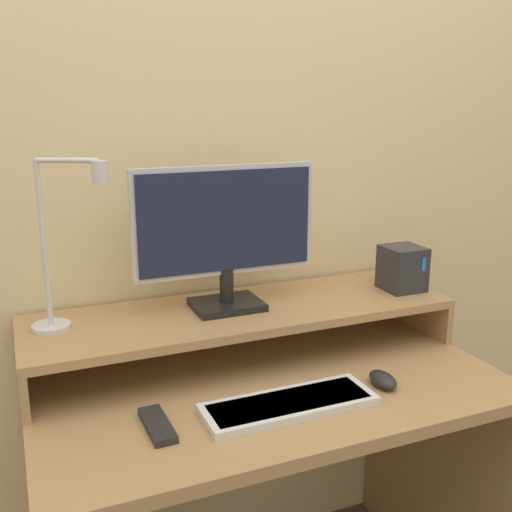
{
  "coord_description": "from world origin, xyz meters",
  "views": [
    {
      "loc": [
        -0.53,
        -0.87,
        1.38
      ],
      "look_at": [
        -0.01,
        0.36,
        1.03
      ],
      "focal_mm": 42.0,
      "sensor_mm": 36.0,
      "label": 1
    }
  ],
  "objects_px": {
    "keyboard": "(289,404)",
    "router_dock": "(402,268)",
    "remote_control": "(157,425)",
    "mouse": "(383,380)",
    "monitor": "(226,231)",
    "desk_lamp": "(64,252)"
  },
  "relations": [
    {
      "from": "router_dock",
      "to": "remote_control",
      "type": "relative_size",
      "value": 0.86
    },
    {
      "from": "monitor",
      "to": "mouse",
      "type": "bearing_deg",
      "value": -49.55
    },
    {
      "from": "mouse",
      "to": "remote_control",
      "type": "bearing_deg",
      "value": 177.82
    },
    {
      "from": "desk_lamp",
      "to": "mouse",
      "type": "bearing_deg",
      "value": -25.63
    },
    {
      "from": "keyboard",
      "to": "remote_control",
      "type": "bearing_deg",
      "value": 174.1
    },
    {
      "from": "desk_lamp",
      "to": "remote_control",
      "type": "distance_m",
      "value": 0.45
    },
    {
      "from": "keyboard",
      "to": "router_dock",
      "type": "bearing_deg",
      "value": 29.91
    },
    {
      "from": "mouse",
      "to": "keyboard",
      "type": "bearing_deg",
      "value": -177.89
    },
    {
      "from": "monitor",
      "to": "router_dock",
      "type": "bearing_deg",
      "value": -5.08
    },
    {
      "from": "router_dock",
      "to": "mouse",
      "type": "relative_size",
      "value": 1.44
    },
    {
      "from": "remote_control",
      "to": "mouse",
      "type": "bearing_deg",
      "value": -2.18
    },
    {
      "from": "desk_lamp",
      "to": "keyboard",
      "type": "bearing_deg",
      "value": -38.29
    },
    {
      "from": "keyboard",
      "to": "mouse",
      "type": "height_order",
      "value": "mouse"
    },
    {
      "from": "desk_lamp",
      "to": "keyboard",
      "type": "distance_m",
      "value": 0.61
    },
    {
      "from": "router_dock",
      "to": "remote_control",
      "type": "xyz_separation_m",
      "value": [
        -0.77,
        -0.25,
        -0.18
      ]
    },
    {
      "from": "desk_lamp",
      "to": "mouse",
      "type": "height_order",
      "value": "desk_lamp"
    },
    {
      "from": "monitor",
      "to": "remote_control",
      "type": "relative_size",
      "value": 3.28
    },
    {
      "from": "mouse",
      "to": "remote_control",
      "type": "distance_m",
      "value": 0.53
    },
    {
      "from": "monitor",
      "to": "desk_lamp",
      "type": "height_order",
      "value": "desk_lamp"
    },
    {
      "from": "desk_lamp",
      "to": "keyboard",
      "type": "height_order",
      "value": "desk_lamp"
    },
    {
      "from": "monitor",
      "to": "remote_control",
      "type": "distance_m",
      "value": 0.51
    },
    {
      "from": "keyboard",
      "to": "remote_control",
      "type": "relative_size",
      "value": 2.66
    }
  ]
}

